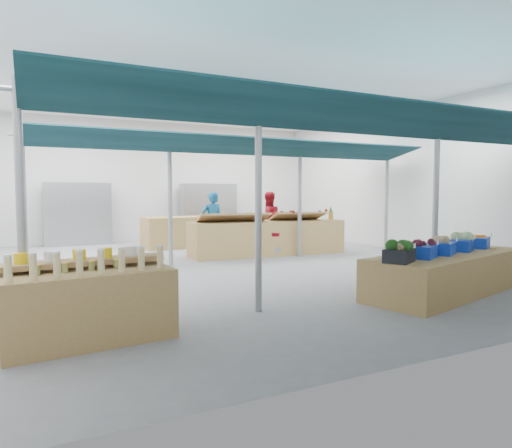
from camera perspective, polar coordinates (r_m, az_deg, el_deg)
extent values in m
plane|color=slate|center=(10.66, -4.64, -5.27)|extent=(13.00, 13.00, 0.00)
plane|color=silver|center=(10.81, -4.77, 17.27)|extent=(13.00, 13.00, 0.00)
plane|color=silver|center=(16.74, -13.04, 5.22)|extent=(12.00, 0.00, 12.00)
plane|color=silver|center=(13.93, 18.98, 5.37)|extent=(0.00, 13.00, 13.00)
cylinder|color=gray|center=(5.77, -27.34, 1.42)|extent=(0.10, 0.10, 3.00)
cylinder|color=gray|center=(10.27, -27.01, 2.36)|extent=(0.10, 0.10, 3.00)
cylinder|color=gray|center=(6.47, 0.30, 2.09)|extent=(0.10, 0.10, 3.00)
cylinder|color=gray|center=(10.68, -10.68, 2.78)|extent=(0.10, 0.10, 3.00)
cylinder|color=gray|center=(8.63, 21.53, 2.29)|extent=(0.10, 0.10, 3.00)
cylinder|color=gray|center=(12.11, 5.48, 2.96)|extent=(0.10, 0.10, 3.00)
cylinder|color=gray|center=(13.93, 16.02, 2.96)|extent=(0.10, 0.10, 3.00)
cylinder|color=gray|center=(7.51, 12.61, 12.60)|extent=(10.00, 0.06, 0.06)
cylinder|color=gray|center=(11.34, -2.11, 9.74)|extent=(10.00, 0.06, 0.06)
cube|color=#0A252B|center=(7.01, 16.04, 12.59)|extent=(9.50, 1.28, 0.30)
cube|color=#0A252B|center=(8.01, 9.61, 11.59)|extent=(9.50, 1.28, 0.30)
cube|color=#0A252B|center=(10.74, -0.65, 9.69)|extent=(9.50, 1.28, 0.30)
cube|color=#0A252B|center=(11.92, -3.41, 9.12)|extent=(9.50, 1.28, 0.30)
cube|color=#B23F33|center=(15.85, -21.38, 1.14)|extent=(2.00, 0.50, 2.00)
cube|color=#B23F33|center=(16.86, -5.96, 1.55)|extent=(2.00, 0.50, 2.00)
cube|color=olive|center=(5.63, -20.05, -9.67)|extent=(1.90, 0.97, 0.82)
cube|color=#997247|center=(5.79, -20.66, -4.44)|extent=(1.86, 0.51, 0.06)
cube|color=olive|center=(8.44, 22.78, -5.69)|extent=(3.68, 2.00, 0.68)
cube|color=olive|center=(12.54, 1.48, -1.73)|extent=(4.37, 1.27, 0.93)
cube|color=olive|center=(14.92, -3.90, -0.77)|extent=(5.33, 1.23, 0.95)
cube|color=#0F32AC|center=(10.68, 22.23, -3.83)|extent=(0.59, 0.46, 0.63)
imported|color=#165B93|center=(13.01, -5.47, 0.23)|extent=(0.65, 0.45, 1.73)
imported|color=maroon|center=(13.76, 1.54, 0.45)|extent=(0.87, 0.70, 1.73)
cube|color=black|center=(7.07, 17.46, -3.78)|extent=(0.61, 0.55, 0.20)
cube|color=white|center=(6.99, 19.21, -2.59)|extent=(0.07, 0.05, 0.06)
cube|color=#0F32AC|center=(7.66, 20.13, -3.26)|extent=(0.61, 0.55, 0.20)
cube|color=white|center=(7.59, 21.77, -2.15)|extent=(0.07, 0.05, 0.06)
cube|color=#0F32AC|center=(8.21, 22.27, -2.84)|extent=(0.61, 0.55, 0.20)
cube|color=white|center=(8.15, 23.81, -1.80)|extent=(0.07, 0.05, 0.06)
cube|color=#0F32AC|center=(8.82, 24.26, -2.44)|extent=(0.61, 0.55, 0.20)
cube|color=white|center=(8.77, 25.70, -1.47)|extent=(0.07, 0.05, 0.06)
cube|color=#0F32AC|center=(9.44, 25.99, -2.09)|extent=(0.61, 0.55, 0.20)
cube|color=white|center=(9.40, 27.35, -1.18)|extent=(0.07, 0.05, 0.06)
sphere|color=brown|center=(6.87, 17.68, -2.83)|extent=(0.09, 0.09, 0.09)
sphere|color=brown|center=(6.82, 17.50, -2.55)|extent=(0.06, 0.06, 0.06)
cylinder|color=red|center=(6.61, 2.46, -1.34)|extent=(0.12, 0.12, 0.05)
cube|color=white|center=(6.59, 2.71, -3.29)|extent=(0.10, 0.01, 0.07)
cube|color=#997247|center=(12.01, -2.77, 0.80)|extent=(1.96, 0.89, 0.26)
cube|color=#997247|center=(12.80, 5.23, 0.98)|extent=(1.57, 0.84, 0.26)
cylinder|color=#8C6019|center=(13.35, 9.31, 1.03)|extent=(0.14, 0.14, 0.22)
cone|color=#26661E|center=(13.34, 9.32, 1.84)|extent=(0.12, 0.12, 0.18)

